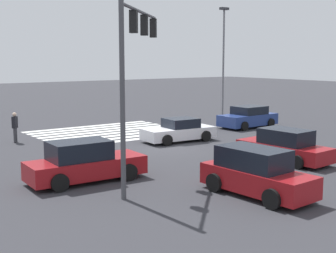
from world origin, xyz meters
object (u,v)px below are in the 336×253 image
car_3 (284,146)px  car_5 (256,173)px  car_1 (248,117)px  car_2 (84,163)px  pedestrian (15,126)px  traffic_signal_mast (135,53)px  street_light_pole_a (223,53)px  car_0 (179,131)px

car_3 → car_5: 6.17m
car_1 → car_3: 11.21m
car_2 → pedestrian: bearing=88.9°
car_5 → traffic_signal_mast: bearing=-147.8°
car_2 → car_3: 9.73m
traffic_signal_mast → car_1: size_ratio=1.56×
car_5 → street_light_pole_a: size_ratio=0.48×
car_3 → pedestrian: size_ratio=2.63×
car_5 → street_light_pole_a: street_light_pole_a is taller
car_1 → car_0: bearing=10.5°
car_5 → street_light_pole_a: 23.51m
pedestrian → car_1: bearing=32.3°
car_0 → street_light_pole_a: 13.37m
traffic_signal_mast → car_0: 10.87m
car_1 → street_light_pole_a: size_ratio=0.50×
car_2 → car_5: size_ratio=1.09×
car_1 → car_2: bearing=20.9°
traffic_signal_mast → car_0: traffic_signal_mast is taller
traffic_signal_mast → car_5: (-2.74, 3.78, -4.32)m
traffic_signal_mast → car_1: 17.52m
street_light_pole_a → car_2: bearing=33.4°
car_1 → car_5: 17.09m
pedestrian → car_2: bearing=-47.8°
traffic_signal_mast → car_5: size_ratio=1.60×
car_0 → car_5: (4.49, 10.53, 0.19)m
car_3 → street_light_pole_a: (-9.36, -14.63, 4.63)m
car_1 → pedestrian: 16.02m
car_0 → car_3: bearing=100.3°
traffic_signal_mast → street_light_pole_a: 22.35m
car_3 → traffic_signal_mast: bearing=82.0°
car_0 → pedestrian: size_ratio=2.51×
traffic_signal_mast → car_2: 4.88m
car_1 → car_3: (6.70, 9.00, 0.01)m
car_1 → pedestrian: bearing=-15.0°
car_1 → street_light_pole_a: bearing=-117.2°
traffic_signal_mast → car_5: bearing=-99.1°
traffic_signal_mast → car_5: 6.36m
traffic_signal_mast → car_2: (1.45, -1.61, -4.37)m
pedestrian → car_5: bearing=-31.8°
car_0 → car_3: car_3 is taller
traffic_signal_mast → pedestrian: (0.88, -12.02, -4.14)m
car_5 → street_light_pole_a: bearing=136.9°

